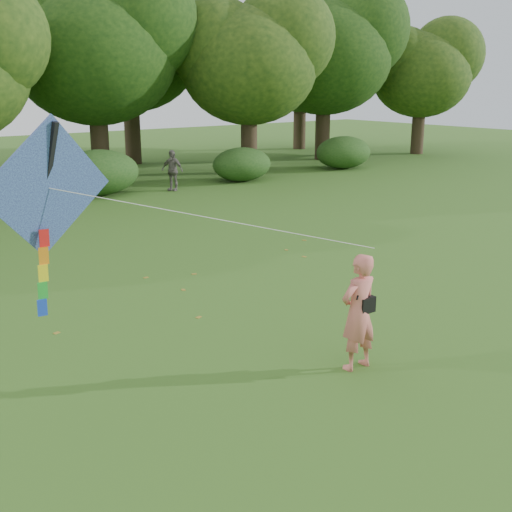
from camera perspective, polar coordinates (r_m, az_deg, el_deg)
ground at (r=11.45m, az=10.14°, el=-8.58°), size 100.00×100.00×0.00m
man_kite_flyer at (r=10.54m, az=9.08°, el=-4.95°), size 0.71×0.47×1.95m
bystander_right at (r=27.95m, az=-7.46°, el=7.56°), size 0.86×1.11×1.75m
crossbody_bag at (r=10.56m, az=9.67°, el=-4.20°), size 0.43×0.20×0.74m
flying_kite at (r=9.63m, az=-17.99°, el=5.46°), size 5.41×2.63×2.94m
tree_line at (r=31.34m, az=-20.64°, el=16.24°), size 54.70×15.30×9.48m
shrub_band at (r=25.85m, az=-21.19°, el=5.99°), size 39.15×3.22×1.88m
fallen_leaves at (r=15.50m, az=-7.33°, el=-2.03°), size 9.96×7.17×0.01m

